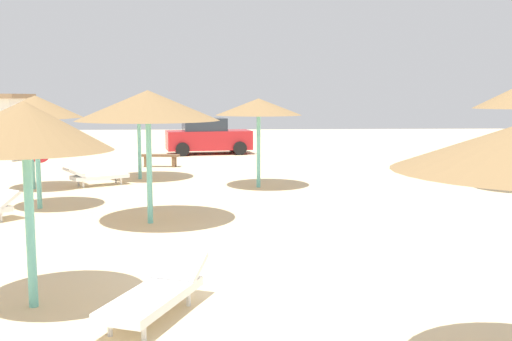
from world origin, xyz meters
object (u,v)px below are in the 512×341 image
(parasol_7, at_px, (148,106))
(parasol_9, at_px, (259,107))
(lounger_3, at_px, (95,176))
(parasol_3, at_px, (30,109))
(parasol_4, at_px, (35,107))
(parked_car, at_px, (208,137))
(parasol_0, at_px, (25,127))
(bench_0, at_px, (160,158))
(parasol_6, at_px, (138,106))
(lounger_0, at_px, (157,292))

(parasol_7, distance_m, parasol_9, 5.68)
(lounger_3, bearing_deg, parasol_3, -162.81)
(parasol_4, relative_size, parked_car, 0.66)
(parasol_0, bearing_deg, parked_car, 85.11)
(parasol_0, relative_size, bench_0, 1.75)
(parasol_7, bearing_deg, parasol_6, 99.55)
(parasol_6, height_order, bench_0, parasol_6)
(parasol_4, xyz_separation_m, parasol_9, (5.61, 3.13, -0.06))
(parasol_0, xyz_separation_m, parasol_3, (-3.15, 10.16, 0.01))
(parasol_9, bearing_deg, parasol_0, -109.43)
(parasol_9, distance_m, lounger_3, 5.47)
(parasol_0, relative_size, parasol_4, 0.97)
(parasol_0, height_order, parasol_7, parasol_7)
(parasol_9, height_order, parked_car, parasol_9)
(parasol_4, bearing_deg, lounger_0, -63.66)
(parasol_6, relative_size, lounger_3, 1.47)
(parasol_3, height_order, parasol_6, parasol_6)
(parasol_4, distance_m, parasol_7, 3.49)
(parasol_7, distance_m, lounger_0, 6.06)
(parasol_0, height_order, parasol_6, parasol_6)
(parasol_4, xyz_separation_m, lounger_0, (3.69, -7.46, -2.18))
(parasol_4, relative_size, parasol_9, 1.03)
(parasol_3, bearing_deg, parasol_4, -70.35)
(parasol_0, bearing_deg, parasol_6, 91.30)
(parasol_0, distance_m, parked_car, 20.91)
(parasol_6, xyz_separation_m, parked_car, (2.06, 8.58, -1.62))
(parasol_7, relative_size, parked_car, 0.73)
(parasol_7, height_order, parked_car, parasol_7)
(parasol_7, bearing_deg, parasol_3, 128.98)
(parasol_7, bearing_deg, parasol_4, 147.45)
(parasol_6, distance_m, parasol_7, 7.15)
(lounger_3, xyz_separation_m, bench_0, (1.48, 4.92, 0.04))
(parasol_6, height_order, parasol_9, parasol_6)
(parasol_4, bearing_deg, bench_0, 76.44)
(parasol_4, distance_m, parked_car, 14.37)
(parasol_4, relative_size, parasol_6, 0.96)
(parasol_7, distance_m, lounger_3, 6.43)
(parasol_3, xyz_separation_m, lounger_3, (1.72, 0.53, -2.07))
(lounger_3, bearing_deg, parked_car, 72.34)
(parasol_6, xyz_separation_m, lounger_3, (-1.16, -1.51, -2.13))
(parasol_9, bearing_deg, parasol_3, 179.93)
(parasol_9, distance_m, bench_0, 6.83)
(parasol_0, relative_size, parasol_7, 0.88)
(lounger_3, bearing_deg, parasol_9, -6.14)
(parked_car, bearing_deg, parasol_9, -80.36)
(parasol_3, relative_size, parasol_6, 0.94)
(parasol_0, distance_m, parasol_6, 12.20)
(lounger_3, distance_m, parked_car, 10.59)
(parasol_4, xyz_separation_m, parasol_7, (2.94, -1.88, 0.06))
(parasol_0, relative_size, lounger_0, 1.34)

